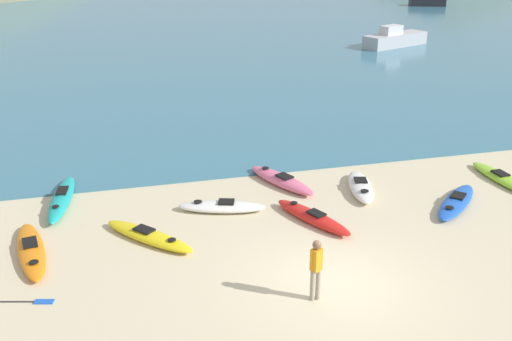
{
  "coord_description": "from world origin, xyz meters",
  "views": [
    {
      "loc": [
        -5.07,
        -11.58,
        7.93
      ],
      "look_at": [
        -0.3,
        6.43,
        0.5
      ],
      "focal_mm": 42.0,
      "sensor_mm": 36.0,
      "label": 1
    }
  ],
  "objects_px": {
    "kayak_on_sand_3": "(62,198)",
    "kayak_on_sand_8": "(361,187)",
    "kayak_on_sand_2": "(503,179)",
    "person_near_foreground": "(316,266)",
    "kayak_on_sand_5": "(313,217)",
    "kayak_on_sand_7": "(149,236)",
    "moored_boat_0": "(428,1)",
    "kayak_on_sand_0": "(222,207)",
    "kayak_on_sand_6": "(456,202)",
    "kayak_on_sand_1": "(281,180)",
    "moored_boat_2": "(395,39)",
    "kayak_on_sand_4": "(31,250)"
  },
  "relations": [
    {
      "from": "kayak_on_sand_3",
      "to": "person_near_foreground",
      "type": "distance_m",
      "value": 9.16
    },
    {
      "from": "kayak_on_sand_3",
      "to": "kayak_on_sand_8",
      "type": "bearing_deg",
      "value": -8.99
    },
    {
      "from": "kayak_on_sand_7",
      "to": "kayak_on_sand_1",
      "type": "bearing_deg",
      "value": 30.89
    },
    {
      "from": "kayak_on_sand_8",
      "to": "moored_boat_0",
      "type": "xyz_separation_m",
      "value": [
        29.35,
        47.12,
        0.44
      ]
    },
    {
      "from": "kayak_on_sand_8",
      "to": "moored_boat_2",
      "type": "relative_size",
      "value": 0.49
    },
    {
      "from": "kayak_on_sand_1",
      "to": "kayak_on_sand_3",
      "type": "relative_size",
      "value": 0.86
    },
    {
      "from": "kayak_on_sand_2",
      "to": "kayak_on_sand_4",
      "type": "bearing_deg",
      "value": -175.77
    },
    {
      "from": "kayak_on_sand_1",
      "to": "moored_boat_0",
      "type": "height_order",
      "value": "moored_boat_0"
    },
    {
      "from": "moored_boat_0",
      "to": "kayak_on_sand_8",
      "type": "bearing_deg",
      "value": -121.92
    },
    {
      "from": "kayak_on_sand_7",
      "to": "person_near_foreground",
      "type": "relative_size",
      "value": 1.82
    },
    {
      "from": "kayak_on_sand_0",
      "to": "person_near_foreground",
      "type": "height_order",
      "value": "person_near_foreground"
    },
    {
      "from": "moored_boat_0",
      "to": "kayak_on_sand_0",
      "type": "bearing_deg",
      "value": -125.69
    },
    {
      "from": "kayak_on_sand_3",
      "to": "kayak_on_sand_6",
      "type": "relative_size",
      "value": 1.33
    },
    {
      "from": "person_near_foreground",
      "to": "moored_boat_0",
      "type": "distance_m",
      "value": 62.09
    },
    {
      "from": "kayak_on_sand_2",
      "to": "kayak_on_sand_6",
      "type": "relative_size",
      "value": 1.19
    },
    {
      "from": "kayak_on_sand_1",
      "to": "kayak_on_sand_7",
      "type": "bearing_deg",
      "value": -149.11
    },
    {
      "from": "kayak_on_sand_2",
      "to": "person_near_foreground",
      "type": "xyz_separation_m",
      "value": [
        -8.62,
        -4.98,
        0.76
      ]
    },
    {
      "from": "kayak_on_sand_0",
      "to": "kayak_on_sand_6",
      "type": "relative_size",
      "value": 1.02
    },
    {
      "from": "moored_boat_0",
      "to": "moored_boat_2",
      "type": "height_order",
      "value": "moored_boat_2"
    },
    {
      "from": "kayak_on_sand_0",
      "to": "kayak_on_sand_6",
      "type": "xyz_separation_m",
      "value": [
        7.13,
        -1.49,
        -0.02
      ]
    },
    {
      "from": "kayak_on_sand_2",
      "to": "kayak_on_sand_3",
      "type": "xyz_separation_m",
      "value": [
        -14.48,
        2.02,
        0.05
      ]
    },
    {
      "from": "kayak_on_sand_1",
      "to": "moored_boat_0",
      "type": "distance_m",
      "value": 55.82
    },
    {
      "from": "kayak_on_sand_6",
      "to": "kayak_on_sand_8",
      "type": "relative_size",
      "value": 0.99
    },
    {
      "from": "kayak_on_sand_5",
      "to": "moored_boat_0",
      "type": "height_order",
      "value": "moored_boat_0"
    },
    {
      "from": "kayak_on_sand_1",
      "to": "kayak_on_sand_3",
      "type": "height_order",
      "value": "kayak_on_sand_3"
    },
    {
      "from": "kayak_on_sand_0",
      "to": "moored_boat_0",
      "type": "xyz_separation_m",
      "value": [
        34.07,
        47.43,
        0.45
      ]
    },
    {
      "from": "kayak_on_sand_7",
      "to": "kayak_on_sand_8",
      "type": "bearing_deg",
      "value": 13.01
    },
    {
      "from": "kayak_on_sand_2",
      "to": "kayak_on_sand_4",
      "type": "xyz_separation_m",
      "value": [
        -15.15,
        -1.12,
        0.01
      ]
    },
    {
      "from": "kayak_on_sand_8",
      "to": "moored_boat_0",
      "type": "bearing_deg",
      "value": 58.08
    },
    {
      "from": "kayak_on_sand_3",
      "to": "kayak_on_sand_5",
      "type": "distance_m",
      "value": 7.86
    },
    {
      "from": "kayak_on_sand_5",
      "to": "kayak_on_sand_7",
      "type": "relative_size",
      "value": 1.05
    },
    {
      "from": "person_near_foreground",
      "to": "kayak_on_sand_8",
      "type": "bearing_deg",
      "value": 56.76
    },
    {
      "from": "kayak_on_sand_0",
      "to": "moored_boat_0",
      "type": "relative_size",
      "value": 0.64
    },
    {
      "from": "kayak_on_sand_5",
      "to": "moored_boat_2",
      "type": "xyz_separation_m",
      "value": [
        15.71,
        25.71,
        0.44
      ]
    },
    {
      "from": "kayak_on_sand_2",
      "to": "kayak_on_sand_0",
      "type": "bearing_deg",
      "value": 178.81
    },
    {
      "from": "kayak_on_sand_0",
      "to": "kayak_on_sand_1",
      "type": "bearing_deg",
      "value": 32.46
    },
    {
      "from": "kayak_on_sand_0",
      "to": "kayak_on_sand_6",
      "type": "distance_m",
      "value": 7.29
    },
    {
      "from": "kayak_on_sand_0",
      "to": "person_near_foreground",
      "type": "bearing_deg",
      "value": -77.91
    },
    {
      "from": "kayak_on_sand_5",
      "to": "kayak_on_sand_1",
      "type": "bearing_deg",
      "value": 91.34
    },
    {
      "from": "kayak_on_sand_5",
      "to": "person_near_foreground",
      "type": "height_order",
      "value": "person_near_foreground"
    },
    {
      "from": "kayak_on_sand_1",
      "to": "moored_boat_0",
      "type": "xyz_separation_m",
      "value": [
        31.71,
        45.94,
        0.43
      ]
    },
    {
      "from": "kayak_on_sand_1",
      "to": "kayak_on_sand_4",
      "type": "height_order",
      "value": "kayak_on_sand_1"
    },
    {
      "from": "kayak_on_sand_3",
      "to": "moored_boat_0",
      "type": "relative_size",
      "value": 0.83
    },
    {
      "from": "kayak_on_sand_6",
      "to": "kayak_on_sand_7",
      "type": "bearing_deg",
      "value": 178.97
    },
    {
      "from": "kayak_on_sand_3",
      "to": "kayak_on_sand_4",
      "type": "bearing_deg",
      "value": -102.12
    },
    {
      "from": "kayak_on_sand_1",
      "to": "moored_boat_2",
      "type": "distance_m",
      "value": 27.75
    },
    {
      "from": "kayak_on_sand_1",
      "to": "kayak_on_sand_4",
      "type": "relative_size",
      "value": 0.91
    },
    {
      "from": "kayak_on_sand_5",
      "to": "moored_boat_0",
      "type": "bearing_deg",
      "value": 57.05
    },
    {
      "from": "kayak_on_sand_3",
      "to": "kayak_on_sand_6",
      "type": "xyz_separation_m",
      "value": [
        11.88,
        -3.3,
        -0.04
      ]
    },
    {
      "from": "kayak_on_sand_0",
      "to": "moored_boat_2",
      "type": "distance_m",
      "value": 30.34
    }
  ]
}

